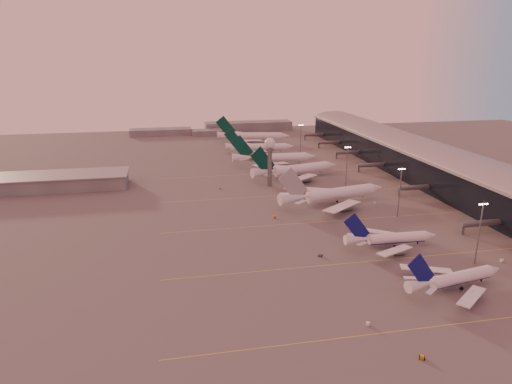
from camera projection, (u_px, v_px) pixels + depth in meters
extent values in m
plane|color=#4E4C4C|center=(330.00, 278.00, 163.34)|extent=(700.00, 700.00, 0.00)
cube|color=#DCC74D|center=(466.00, 323.00, 136.07)|extent=(180.00, 0.25, 0.02)
cube|color=#DCC74D|center=(394.00, 259.00, 178.31)|extent=(180.00, 0.25, 0.02)
cube|color=#DCC74D|center=(350.00, 220.00, 220.55)|extent=(180.00, 0.25, 0.02)
cube|color=#DCC74D|center=(319.00, 193.00, 262.79)|extent=(180.00, 0.25, 0.02)
cube|color=#DCC74D|center=(296.00, 172.00, 309.72)|extent=(180.00, 0.25, 0.02)
cube|color=black|center=(434.00, 168.00, 284.08)|extent=(36.00, 360.00, 18.00)
cylinder|color=gray|center=(436.00, 153.00, 281.46)|extent=(10.08, 360.00, 10.08)
cube|color=gray|center=(436.00, 153.00, 281.41)|extent=(40.00, 362.00, 0.80)
cylinder|color=slate|center=(483.00, 223.00, 203.58)|extent=(22.00, 2.80, 2.80)
cube|color=slate|center=(463.00, 229.00, 202.38)|extent=(1.20, 1.20, 4.40)
cylinder|color=slate|center=(415.00, 187.00, 258.02)|extent=(22.00, 2.80, 2.80)
cube|color=slate|center=(399.00, 192.00, 256.83)|extent=(1.20, 1.20, 4.40)
cylinder|color=slate|center=(372.00, 165.00, 310.58)|extent=(22.00, 2.80, 2.80)
cube|color=slate|center=(358.00, 169.00, 309.39)|extent=(1.20, 1.20, 4.40)
cylinder|color=slate|center=(349.00, 152.00, 350.01)|extent=(22.00, 2.80, 2.80)
cube|color=slate|center=(336.00, 156.00, 348.81)|extent=(1.20, 1.20, 4.40)
cylinder|color=slate|center=(330.00, 142.00, 389.43)|extent=(22.00, 2.80, 2.80)
cube|color=slate|center=(319.00, 145.00, 388.24)|extent=(1.20, 1.20, 4.40)
cylinder|color=slate|center=(315.00, 135.00, 426.98)|extent=(22.00, 2.80, 2.80)
cube|color=slate|center=(305.00, 137.00, 425.78)|extent=(1.20, 1.20, 4.40)
cube|color=slate|center=(58.00, 182.00, 271.26)|extent=(80.00, 25.00, 8.00)
cube|color=gray|center=(57.00, 175.00, 270.04)|extent=(82.00, 27.00, 0.60)
cylinder|color=slate|center=(270.00, 168.00, 273.72)|extent=(2.60, 2.60, 22.00)
cylinder|color=slate|center=(270.00, 150.00, 270.38)|extent=(5.20, 5.20, 1.20)
sphere|color=white|center=(270.00, 143.00, 269.25)|extent=(6.40, 6.40, 6.40)
cylinder|color=slate|center=(270.00, 137.00, 268.17)|extent=(0.16, 0.16, 2.00)
cylinder|color=slate|center=(479.00, 234.00, 170.51)|extent=(0.56, 0.56, 25.00)
cube|color=slate|center=(484.00, 203.00, 167.02)|extent=(3.60, 0.25, 0.25)
sphere|color=#FFEABF|center=(480.00, 204.00, 166.86)|extent=(0.56, 0.56, 0.56)
sphere|color=#FFEABF|center=(482.00, 204.00, 167.04)|extent=(0.56, 0.56, 0.56)
sphere|color=#FFEABF|center=(485.00, 204.00, 167.23)|extent=(0.56, 0.56, 0.56)
sphere|color=#FFEABF|center=(487.00, 204.00, 167.42)|extent=(0.56, 0.56, 0.56)
cylinder|color=slate|center=(400.00, 192.00, 221.57)|extent=(0.56, 0.56, 25.00)
cube|color=slate|center=(402.00, 168.00, 218.09)|extent=(3.60, 0.25, 0.25)
sphere|color=#FFEABF|center=(399.00, 169.00, 217.93)|extent=(0.56, 0.56, 0.56)
sphere|color=#FFEABF|center=(401.00, 169.00, 218.11)|extent=(0.56, 0.56, 0.56)
sphere|color=#FFEABF|center=(403.00, 169.00, 218.30)|extent=(0.56, 0.56, 0.56)
sphere|color=#FFEABF|center=(405.00, 169.00, 218.48)|extent=(0.56, 0.56, 0.56)
cylinder|color=slate|center=(347.00, 166.00, 272.27)|extent=(0.56, 0.56, 25.00)
cube|color=slate|center=(348.00, 147.00, 268.78)|extent=(3.60, 0.25, 0.25)
sphere|color=#FFEABF|center=(346.00, 147.00, 268.62)|extent=(0.56, 0.56, 0.56)
sphere|color=#FFEABF|center=(347.00, 147.00, 268.81)|extent=(0.56, 0.56, 0.56)
sphere|color=#FFEABF|center=(349.00, 147.00, 268.99)|extent=(0.56, 0.56, 0.56)
sphere|color=#FFEABF|center=(350.00, 147.00, 269.18)|extent=(0.56, 0.56, 0.56)
cylinder|color=slate|center=(301.00, 140.00, 356.38)|extent=(0.56, 0.56, 25.00)
cube|color=slate|center=(301.00, 125.00, 352.89)|extent=(3.60, 0.25, 0.25)
sphere|color=#FFEABF|center=(299.00, 125.00, 352.73)|extent=(0.56, 0.56, 0.56)
sphere|color=#FFEABF|center=(300.00, 125.00, 352.91)|extent=(0.56, 0.56, 0.56)
sphere|color=#FFEABF|center=(302.00, 125.00, 353.10)|extent=(0.56, 0.56, 0.56)
sphere|color=#FFEABF|center=(303.00, 125.00, 353.29)|extent=(0.56, 0.56, 0.56)
cube|color=slate|center=(161.00, 132.00, 451.68)|extent=(60.00, 18.00, 6.00)
cube|color=slate|center=(248.00, 126.00, 477.37)|extent=(90.00, 20.00, 9.00)
cube|color=slate|center=(212.00, 132.00, 451.74)|extent=(40.00, 15.00, 5.00)
cylinder|color=white|center=(461.00, 278.00, 155.71)|extent=(24.96, 8.50, 4.19)
cylinder|color=navy|center=(461.00, 281.00, 155.98)|extent=(24.27, 7.26, 3.02)
cone|color=white|center=(494.00, 271.00, 160.85)|extent=(5.43, 4.97, 4.19)
cone|color=white|center=(421.00, 286.00, 149.44)|extent=(10.90, 5.96, 4.19)
cube|color=white|center=(471.00, 298.00, 144.62)|extent=(16.54, 14.26, 1.32)
cylinder|color=gray|center=(472.00, 298.00, 148.40)|extent=(5.17, 3.53, 2.72)
cube|color=gray|center=(472.00, 295.00, 148.06)|extent=(0.37, 0.33, 1.68)
cube|color=white|center=(426.00, 271.00, 162.99)|extent=(18.21, 9.36, 1.32)
cylinder|color=gray|center=(437.00, 277.00, 162.42)|extent=(5.17, 3.53, 2.72)
cube|color=gray|center=(437.00, 274.00, 162.08)|extent=(0.37, 0.33, 1.68)
cube|color=navy|center=(421.00, 272.00, 147.75)|extent=(11.38, 2.43, 12.49)
cube|color=white|center=(431.00, 293.00, 145.18)|extent=(4.90, 4.26, 0.28)
cube|color=white|center=(411.00, 279.00, 153.66)|extent=(5.07, 3.01, 0.28)
cylinder|color=black|center=(481.00, 281.00, 159.81)|extent=(0.55, 0.55, 1.10)
cylinder|color=black|center=(451.00, 284.00, 157.99)|extent=(1.29, 0.76, 1.21)
cylinder|color=black|center=(461.00, 290.00, 153.67)|extent=(1.29, 0.76, 1.21)
cylinder|color=white|center=(397.00, 239.00, 188.82)|extent=(24.83, 4.89, 4.21)
cylinder|color=navy|center=(397.00, 241.00, 189.09)|extent=(24.30, 3.70, 3.03)
cone|color=white|center=(430.00, 237.00, 191.18)|extent=(4.90, 4.34, 4.21)
cone|color=white|center=(357.00, 241.00, 185.86)|extent=(10.48, 4.49, 4.21)
cube|color=white|center=(395.00, 252.00, 178.29)|extent=(17.86, 11.67, 1.32)
cylinder|color=gray|center=(398.00, 253.00, 181.64)|extent=(4.86, 2.87, 2.74)
cube|color=gray|center=(399.00, 251.00, 181.29)|extent=(0.34, 0.29, 1.68)
cube|color=white|center=(373.00, 232.00, 197.83)|extent=(17.60, 12.43, 1.32)
cylinder|color=gray|center=(382.00, 238.00, 196.56)|extent=(4.86, 2.87, 2.74)
cube|color=gray|center=(382.00, 236.00, 196.22)|extent=(0.34, 0.29, 1.68)
cube|color=navy|center=(357.00, 229.00, 184.26)|extent=(11.56, 0.71, 12.54)
cube|color=white|center=(362.00, 245.00, 181.32)|extent=(5.10, 3.61, 0.28)
cube|color=white|center=(353.00, 236.00, 190.34)|extent=(5.07, 3.81, 0.28)
cylinder|color=black|center=(417.00, 244.00, 191.16)|extent=(0.55, 0.55, 1.11)
cylinder|color=black|center=(389.00, 243.00, 191.62)|extent=(1.23, 0.59, 1.22)
cylinder|color=black|center=(395.00, 248.00, 187.02)|extent=(1.23, 0.59, 1.22)
cylinder|color=white|center=(340.00, 195.00, 244.37)|extent=(39.73, 14.36, 6.14)
cylinder|color=white|center=(340.00, 198.00, 244.77)|extent=(38.59, 12.51, 4.42)
cone|color=white|center=(376.00, 190.00, 253.32)|extent=(8.74, 7.62, 6.14)
cone|color=white|center=(294.00, 200.00, 233.51)|extent=(17.42, 9.51, 6.14)
cube|color=white|center=(342.00, 209.00, 226.68)|extent=(25.76, 23.23, 1.82)
cylinder|color=gray|center=(345.00, 210.00, 232.60)|extent=(8.28, 5.52, 3.99)
cube|color=gray|center=(345.00, 207.00, 232.19)|extent=(0.34, 0.31, 2.46)
cube|color=white|center=(309.00, 191.00, 255.38)|extent=(28.94, 13.95, 1.82)
cylinder|color=gray|center=(320.00, 196.00, 254.52)|extent=(8.28, 5.52, 3.99)
cube|color=gray|center=(320.00, 194.00, 254.11)|extent=(0.34, 0.31, 2.46)
cube|color=#9A9CA1|center=(293.00, 187.00, 231.09)|extent=(16.71, 3.96, 18.23)
cube|color=white|center=(301.00, 204.00, 226.66)|extent=(7.74, 6.95, 0.25)
cube|color=white|center=(287.00, 196.00, 240.02)|extent=(8.07, 4.58, 0.25)
cylinder|color=black|center=(363.00, 199.00, 251.16)|extent=(0.50, 0.50, 0.99)
cylinder|color=black|center=(332.00, 201.00, 246.15)|extent=(1.17, 0.72, 1.09)
cylinder|color=black|center=(337.00, 204.00, 242.33)|extent=(1.17, 0.72, 1.09)
cylinder|color=white|center=(301.00, 171.00, 295.61)|extent=(38.70, 15.46, 6.19)
cylinder|color=white|center=(301.00, 173.00, 296.01)|extent=(37.53, 13.59, 4.45)
cone|color=white|center=(331.00, 167.00, 305.03)|extent=(8.72, 7.83, 6.19)
cone|color=white|center=(264.00, 174.00, 284.17)|extent=(17.11, 9.96, 6.19)
cube|color=white|center=(302.00, 180.00, 278.09)|extent=(24.95, 23.51, 1.83)
cylinder|color=gray|center=(305.00, 181.00, 284.06)|extent=(8.19, 5.73, 4.02)
cube|color=gray|center=(305.00, 179.00, 283.63)|extent=(0.38, 0.34, 2.47)
cube|color=white|center=(277.00, 168.00, 305.96)|extent=(28.59, 12.88, 1.83)
cylinder|color=gray|center=(286.00, 173.00, 305.34)|extent=(8.19, 5.73, 4.02)
cube|color=gray|center=(286.00, 170.00, 304.92)|extent=(0.38, 0.34, 2.47)
cube|color=#04362A|center=(263.00, 163.00, 281.69)|extent=(16.59, 4.56, 18.31)
cube|color=white|center=(269.00, 177.00, 277.60)|extent=(7.46, 6.92, 0.27)
cube|color=white|center=(258.00, 171.00, 290.43)|extent=(7.84, 4.23, 0.27)
cylinder|color=black|center=(320.00, 174.00, 302.72)|extent=(0.53, 0.53, 1.07)
cylinder|color=black|center=(295.00, 176.00, 297.46)|extent=(1.27, 0.81, 1.17)
cylinder|color=black|center=(299.00, 178.00, 293.41)|extent=(1.27, 0.81, 1.17)
cylinder|color=white|center=(280.00, 159.00, 328.91)|extent=(37.61, 8.31, 6.02)
cylinder|color=white|center=(280.00, 161.00, 329.31)|extent=(36.76, 6.58, 4.33)
cone|color=white|center=(310.00, 158.00, 331.76)|extent=(7.58, 6.45, 6.02)
cone|color=white|center=(243.00, 159.00, 325.31)|extent=(15.99, 6.97, 6.02)
cube|color=white|center=(271.00, 166.00, 313.16)|extent=(27.25, 16.93, 1.78)
cylinder|color=gray|center=(276.00, 168.00, 317.98)|extent=(7.45, 4.35, 3.91)
cube|color=gray|center=(276.00, 166.00, 317.57)|extent=(0.33, 0.28, 2.41)
cube|color=white|center=(264.00, 156.00, 342.93)|extent=(26.37, 19.52, 1.78)
cylinder|color=gray|center=(271.00, 160.00, 340.71)|extent=(7.45, 4.35, 3.91)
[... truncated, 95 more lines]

